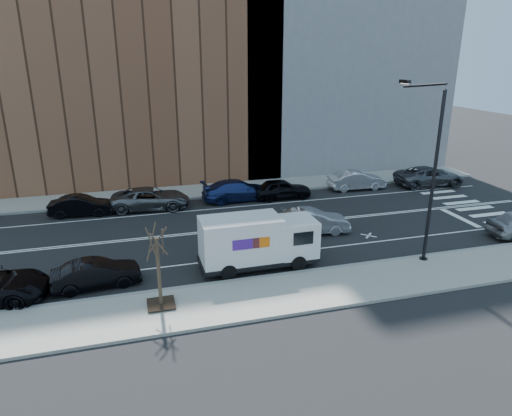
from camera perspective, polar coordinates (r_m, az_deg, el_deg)
ground at (r=29.58m, az=0.54°, el=-2.34°), size 120.00×120.00×0.00m
sidewalk_near at (r=22.02m, az=7.08°, el=-10.10°), size 44.00×3.60×0.15m
sidewalk_far at (r=37.64m, az=-3.22°, el=2.42°), size 44.00×3.60×0.15m
curb_near at (r=23.48m, az=5.39°, el=-8.06°), size 44.00×0.25×0.17m
curb_far at (r=35.95m, az=-2.59°, el=1.66°), size 44.00×0.25×0.17m
crosswalk at (r=37.14m, az=24.97°, el=0.31°), size 3.00×14.00×0.01m
road_markings at (r=29.58m, az=0.54°, el=-2.33°), size 40.00×8.60×0.01m
bldg_brick at (r=42.08m, az=-16.99°, el=18.48°), size 26.00×10.00×22.00m
bldg_concrete at (r=46.55m, az=10.08°, el=21.40°), size 20.00×10.00×26.00m
streetlight at (r=25.14m, az=20.80°, el=4.73°), size 0.44×4.02×9.34m
street_tree at (r=20.30m, az=-12.00°, el=-8.63°), size 1.20×1.20×3.75m
fedex_van at (r=23.57m, az=0.18°, el=-4.14°), size 6.17×2.23×2.81m
far_parked_b at (r=33.66m, az=-21.00°, el=0.29°), size 4.35×1.81×1.40m
far_parked_c at (r=33.60m, az=-13.03°, el=1.17°), size 5.77×3.15×1.53m
far_parked_d at (r=34.69m, az=-2.31°, el=2.24°), size 5.51×2.44×1.57m
far_parked_e at (r=35.15m, az=3.24°, el=2.40°), size 4.51×1.89×1.53m
far_parked_f at (r=38.42m, az=12.47°, el=3.41°), size 4.72×1.82×1.53m
far_parked_g at (r=41.32m, az=20.85°, el=3.74°), size 5.94×3.07×1.60m
driving_sedan at (r=28.50m, az=6.96°, el=-1.68°), size 4.81×2.22×1.53m
near_parked_rear_a at (r=23.26m, az=-19.30°, el=-7.77°), size 4.21×1.82×1.35m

